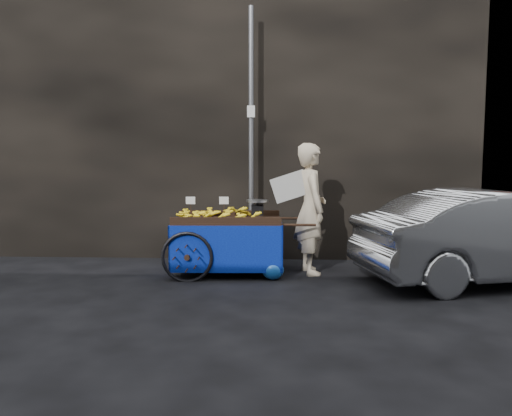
{
  "coord_description": "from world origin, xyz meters",
  "views": [
    {
      "loc": [
        0.74,
        -6.58,
        1.69
      ],
      "look_at": [
        0.41,
        0.5,
        0.97
      ],
      "focal_mm": 35.0,
      "sensor_mm": 36.0,
      "label": 1
    }
  ],
  "objects_px": {
    "banana_cart": "(224,225)",
    "plastic_bag": "(273,270)",
    "parked_car": "(499,237)",
    "vendor": "(310,209)"
  },
  "relations": [
    {
      "from": "banana_cart",
      "to": "parked_car",
      "type": "bearing_deg",
      "value": -7.92
    },
    {
      "from": "banana_cart",
      "to": "plastic_bag",
      "type": "distance_m",
      "value": 0.99
    },
    {
      "from": "banana_cart",
      "to": "parked_car",
      "type": "distance_m",
      "value": 3.77
    },
    {
      "from": "plastic_bag",
      "to": "parked_car",
      "type": "xyz_separation_m",
      "value": [
        3.04,
        -0.01,
        0.49
      ]
    },
    {
      "from": "banana_cart",
      "to": "vendor",
      "type": "distance_m",
      "value": 1.27
    },
    {
      "from": "vendor",
      "to": "plastic_bag",
      "type": "distance_m",
      "value": 1.07
    },
    {
      "from": "vendor",
      "to": "plastic_bag",
      "type": "relative_size",
      "value": 6.21
    },
    {
      "from": "banana_cart",
      "to": "plastic_bag",
      "type": "relative_size",
      "value": 7.07
    },
    {
      "from": "vendor",
      "to": "plastic_bag",
      "type": "height_order",
      "value": "vendor"
    },
    {
      "from": "banana_cart",
      "to": "vendor",
      "type": "height_order",
      "value": "vendor"
    }
  ]
}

